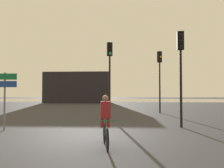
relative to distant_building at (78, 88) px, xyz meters
The scene contains 8 objects.
ground_plane 26.96m from the distant_building, 76.72° to the right, with size 120.00×120.00×0.00m, color #333338.
water_strip 11.99m from the distant_building, 58.34° to the left, with size 80.00×16.00×0.01m, color gray.
distant_building is the anchor object (origin of this frame).
traffic_light_near_right 25.79m from the distant_building, 66.75° to the right, with size 0.34×0.36×4.68m.
traffic_light_far_right 19.56m from the distant_building, 58.17° to the right, with size 0.40×0.42×5.01m.
traffic_light_center 21.06m from the distant_building, 72.15° to the right, with size 0.39×0.41×5.02m.
direction_sign_post 25.01m from the distant_building, 85.37° to the right, with size 1.10×0.16×2.60m.
cyclist 28.40m from the distant_building, 76.08° to the right, with size 0.49×1.69×1.62m.
Camera 1 is at (1.25, -8.33, 1.73)m, focal length 35.00 mm.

